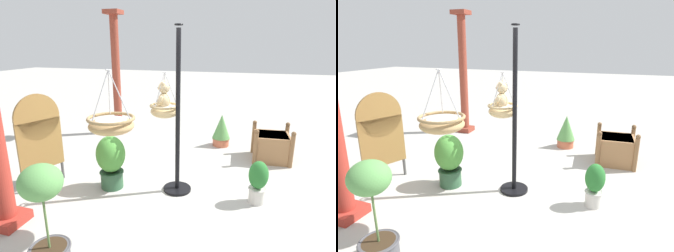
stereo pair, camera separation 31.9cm
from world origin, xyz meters
TOP-DOWN VIEW (x-y plane):
  - ground_plane at (0.00, 0.00)m, footprint 40.00×40.00m
  - display_pole_central at (-0.21, -0.18)m, footprint 0.44×0.44m
  - hanging_basket_with_teddy at (-0.06, 0.07)m, footprint 0.47×0.47m
  - teddy_bear at (-0.06, 0.09)m, footprint 0.31×0.27m
  - hanging_basket_left_high at (-1.42, 0.28)m, footprint 0.54×0.54m
  - greenhouse_pillar_right at (2.37, 2.10)m, footprint 0.39×0.39m
  - wooden_planter_box at (1.54, -1.67)m, footprint 0.78×0.78m
  - potted_plant_fern_front at (2.09, -0.62)m, footprint 0.40×0.40m
  - potted_plant_flowering_red at (-2.15, 0.68)m, footprint 0.43×0.43m
  - potted_plant_tall_leafy at (-0.24, -1.39)m, footprint 0.28×0.28m
  - potted_plant_bushy_green at (-0.41, 0.86)m, footprint 0.47×0.47m
  - display_sign_board at (-0.66, 1.96)m, footprint 0.70×0.30m

SIDE VIEW (x-z plane):
  - ground_plane at x=0.00m, z-range 0.00..0.00m
  - wooden_planter_box at x=1.54m, z-range -0.06..0.65m
  - potted_plant_tall_leafy at x=-0.24m, z-range 0.02..0.67m
  - potted_plant_fern_front at x=2.09m, z-range 0.00..0.73m
  - potted_plant_bushy_green at x=-0.41m, z-range 0.04..0.91m
  - potted_plant_flowering_red at x=-2.15m, z-range 0.05..1.21m
  - display_pole_central at x=-0.21m, z-range -0.47..2.05m
  - display_sign_board at x=-0.66m, z-range 0.13..1.66m
  - hanging_basket_with_teddy at x=-0.06m, z-range 0.91..1.62m
  - hanging_basket_left_high at x=-1.42m, z-range 1.03..1.75m
  - teddy_bear at x=-0.06m, z-range 1.23..1.69m
  - greenhouse_pillar_right at x=2.37m, z-range -0.05..2.99m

